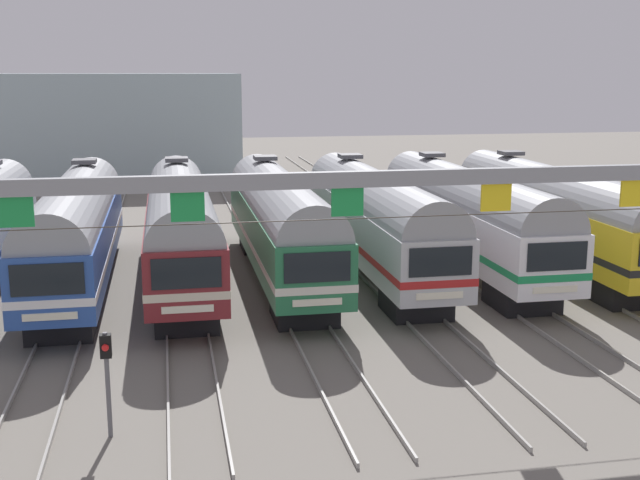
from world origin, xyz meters
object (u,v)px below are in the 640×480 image
at_px(commuter_train_maroon, 180,224).
at_px(commuter_train_white, 466,214).
at_px(commuter_train_blue, 76,227).
at_px(commuter_train_green, 280,220).
at_px(yard_signal_mast, 107,364).
at_px(commuter_train_stainless, 375,217).
at_px(commuter_train_yellow, 553,211).
at_px(catenary_gantry, 347,208).

bearing_deg(commuter_train_maroon, commuter_train_white, 0.00).
relative_size(commuter_train_blue, commuter_train_green, 1.00).
xyz_separation_m(commuter_train_blue, yard_signal_mast, (2.18, -15.12, -0.74)).
bearing_deg(commuter_train_green, yard_signal_mast, -113.35).
bearing_deg(commuter_train_blue, commuter_train_stainless, 0.00).
bearing_deg(commuter_train_stainless, commuter_train_white, 0.00).
relative_size(commuter_train_blue, yard_signal_mast, 6.48).
distance_m(commuter_train_yellow, catenary_gantry, 18.99).
height_order(commuter_train_maroon, yard_signal_mast, commuter_train_maroon).
distance_m(commuter_train_green, commuter_train_stainless, 4.35).
bearing_deg(commuter_train_maroon, commuter_train_yellow, 0.00).
distance_m(commuter_train_blue, commuter_train_maroon, 4.35).
relative_size(commuter_train_maroon, yard_signal_mast, 6.48).
bearing_deg(commuter_train_stainless, commuter_train_maroon, 180.00).
xyz_separation_m(commuter_train_blue, commuter_train_maroon, (4.35, 0.00, 0.00)).
bearing_deg(commuter_train_white, commuter_train_green, 180.00).
xyz_separation_m(commuter_train_green, yard_signal_mast, (-6.53, -15.12, -0.74)).
relative_size(commuter_train_maroon, commuter_train_yellow, 1.00).
xyz_separation_m(commuter_train_yellow, yard_signal_mast, (-19.59, -15.12, -0.74)).
relative_size(commuter_train_maroon, catenary_gantry, 0.58).
relative_size(commuter_train_yellow, catenary_gantry, 0.58).
relative_size(commuter_train_green, catenary_gantry, 0.58).
bearing_deg(commuter_train_green, commuter_train_stainless, 0.00).
distance_m(commuter_train_white, catenary_gantry, 16.30).
xyz_separation_m(commuter_train_maroon, commuter_train_yellow, (17.41, 0.00, 0.00)).
distance_m(commuter_train_maroon, commuter_train_white, 13.06).
height_order(commuter_train_stainless, yard_signal_mast, commuter_train_stainless).
height_order(commuter_train_blue, yard_signal_mast, commuter_train_blue).
relative_size(commuter_train_stainless, catenary_gantry, 0.58).
bearing_deg(catenary_gantry, commuter_train_stainless, 72.13).
bearing_deg(commuter_train_white, commuter_train_blue, 180.00).
distance_m(commuter_train_white, yard_signal_mast, 21.48).
height_order(commuter_train_blue, commuter_train_stainless, same).
xyz_separation_m(commuter_train_blue, commuter_train_yellow, (21.76, 0.00, 0.00)).
bearing_deg(commuter_train_green, catenary_gantry, -90.00).
relative_size(commuter_train_blue, catenary_gantry, 0.58).
xyz_separation_m(commuter_train_stainless, catenary_gantry, (-4.35, -13.50, 2.77)).
bearing_deg(commuter_train_green, commuter_train_blue, 180.00).
xyz_separation_m(commuter_train_green, commuter_train_yellow, (13.06, 0.00, 0.00)).
bearing_deg(commuter_train_blue, yard_signal_mast, -81.81).
xyz_separation_m(commuter_train_stainless, commuter_train_white, (4.35, 0.00, 0.00)).
bearing_deg(yard_signal_mast, commuter_train_stainless, 54.26).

